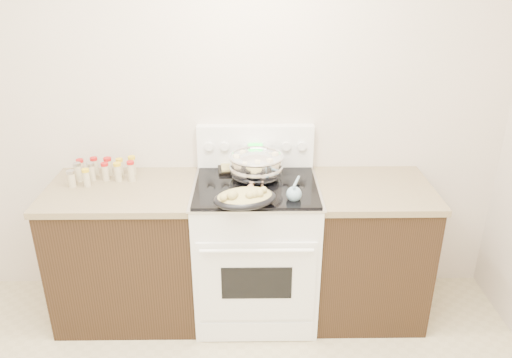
{
  "coord_description": "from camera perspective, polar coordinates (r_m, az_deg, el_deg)",
  "views": [
    {
      "loc": [
        0.32,
        -1.36,
        2.23
      ],
      "look_at": [
        0.35,
        1.37,
        1.0
      ],
      "focal_mm": 35.0,
      "sensor_mm": 36.0,
      "label": 1
    }
  ],
  "objects": [
    {
      "name": "room_shell",
      "position": [
        1.49,
        -12.94,
        3.03
      ],
      "size": [
        4.1,
        3.6,
        2.75
      ],
      "color": "beige",
      "rests_on": "ground"
    },
    {
      "name": "counter_left",
      "position": [
        3.4,
        -14.3,
        -7.97
      ],
      "size": [
        0.93,
        0.67,
        0.92
      ],
      "color": "black",
      "rests_on": "ground"
    },
    {
      "name": "spice_jars",
      "position": [
        3.31,
        -17.17,
        0.96
      ],
      "size": [
        0.4,
        0.24,
        0.13
      ],
      "color": "#BFB28C",
      "rests_on": "counter_left"
    },
    {
      "name": "kitchen_range",
      "position": [
        3.28,
        -0.01,
        -7.76
      ],
      "size": [
        0.78,
        0.73,
        1.22
      ],
      "color": "white",
      "rests_on": "ground"
    },
    {
      "name": "baking_sheet",
      "position": [
        3.31,
        -0.91,
        1.71
      ],
      "size": [
        0.43,
        0.32,
        0.06
      ],
      "color": "black",
      "rests_on": "kitchen_range"
    },
    {
      "name": "mixing_bowl",
      "position": [
        3.11,
        0.01,
        1.42
      ],
      "size": [
        0.39,
        0.39,
        0.2
      ],
      "color": "silver",
      "rests_on": "kitchen_range"
    },
    {
      "name": "blue_ladle",
      "position": [
        2.87,
        4.39,
        -1.59
      ],
      "size": [
        0.1,
        0.3,
        0.11
      ],
      "color": "#779BB2",
      "rests_on": "kitchen_range"
    },
    {
      "name": "counter_right",
      "position": [
        3.39,
        12.55,
        -7.85
      ],
      "size": [
        0.73,
        0.67,
        0.92
      ],
      "color": "black",
      "rests_on": "ground"
    },
    {
      "name": "roasting_pan",
      "position": [
        2.79,
        -1.29,
        -2.13
      ],
      "size": [
        0.41,
        0.34,
        0.12
      ],
      "color": "black",
      "rests_on": "kitchen_range"
    },
    {
      "name": "wooden_spoon",
      "position": [
        3.02,
        -0.31,
        -0.7
      ],
      "size": [
        0.12,
        0.26,
        0.04
      ],
      "color": "tan",
      "rests_on": "kitchen_range"
    }
  ]
}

